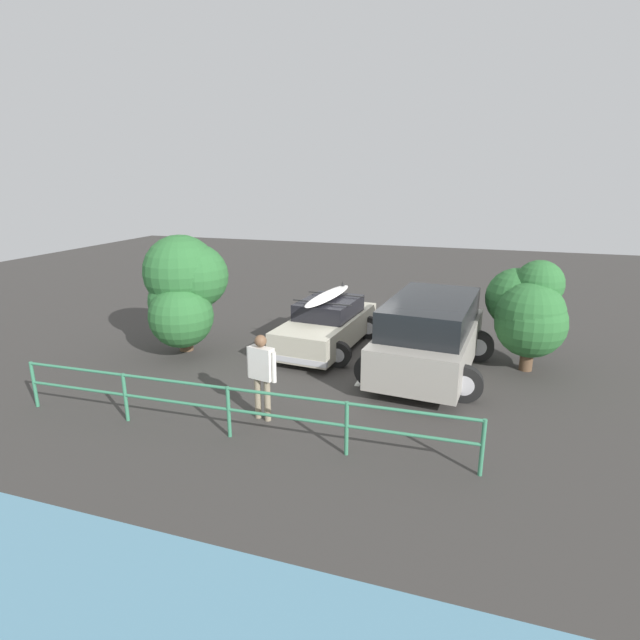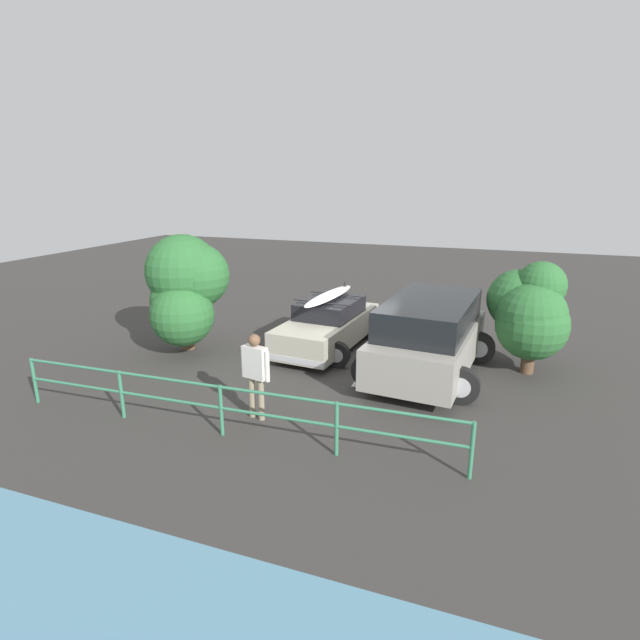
% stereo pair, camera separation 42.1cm
% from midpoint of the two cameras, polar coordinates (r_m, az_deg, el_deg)
% --- Properties ---
extents(ground_plane, '(44.00, 44.00, 0.02)m').
position_cam_midpoint_polar(ground_plane, '(13.28, 1.88, -3.91)').
color(ground_plane, '#383533').
rests_on(ground_plane, ground).
extents(parking_stripe, '(0.12, 4.63, 0.00)m').
position_cam_midpoint_polar(parking_stripe, '(13.40, 5.71, -3.75)').
color(parking_stripe, silver).
rests_on(parking_stripe, ground).
extents(sedan_car, '(2.47, 4.11, 1.60)m').
position_cam_midpoint_polar(sedan_car, '(13.58, -0.05, -0.56)').
color(sedan_car, '#B7B29E').
rests_on(sedan_car, ground).
extents(suv_car, '(3.00, 4.62, 1.83)m').
position_cam_midpoint_polar(suv_car, '(11.96, 11.48, -1.69)').
color(suv_car, '#9E998E').
rests_on(suv_car, ground).
extents(person_bystander, '(0.65, 0.29, 1.71)m').
position_cam_midpoint_polar(person_bystander, '(9.53, -7.96, -5.63)').
color(person_bystander, gray).
rests_on(person_bystander, ground).
extents(railing_fence, '(8.72, 0.31, 0.97)m').
position_cam_midpoint_polar(railing_fence, '(9.15, -11.77, -9.27)').
color(railing_fence, '#387F5B').
rests_on(railing_fence, ground).
extents(bush_near_left, '(2.16, 2.26, 3.11)m').
position_cam_midpoint_polar(bush_near_left, '(13.43, -16.05, 3.57)').
color(bush_near_left, brown).
rests_on(bush_near_left, ground).
extents(bush_near_right, '(1.91, 2.08, 2.64)m').
position_cam_midpoint_polar(bush_near_right, '(12.81, 21.88, 0.82)').
color(bush_near_right, brown).
rests_on(bush_near_right, ground).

